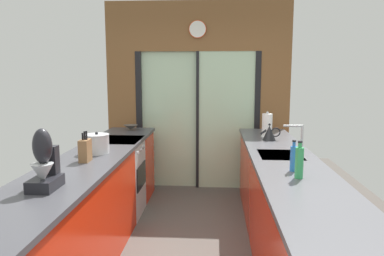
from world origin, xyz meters
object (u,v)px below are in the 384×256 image
object	(u,v)px
mixing_bowl	(131,127)
stand_mixer	(44,166)
knife_block	(85,150)
stock_pot	(97,144)
soap_bottle_near	(299,162)
kettle	(270,133)
oven_range	(117,177)
paper_towel_roll	(267,126)
soap_bottle_far	(293,158)

from	to	relation	value
mixing_bowl	stand_mixer	bearing A→B (deg)	-90.00
knife_block	stand_mixer	bearing A→B (deg)	-90.00
stock_pot	soap_bottle_near	distance (m)	1.93
mixing_bowl	knife_block	size ratio (longest dim) A/B	0.71
stand_mixer	stock_pot	xyz separation A→B (m)	(-0.00, 1.12, -0.07)
kettle	soap_bottle_near	world-z (taller)	soap_bottle_near
mixing_bowl	kettle	bearing A→B (deg)	-19.58
oven_range	kettle	bearing A→B (deg)	2.04
stand_mixer	knife_block	bearing A→B (deg)	90.00
knife_block	stock_pot	world-z (taller)	knife_block
knife_block	paper_towel_roll	distance (m)	2.24
knife_block	soap_bottle_near	world-z (taller)	soap_bottle_near
stand_mixer	soap_bottle_far	size ratio (longest dim) A/B	1.66
stock_pot	mixing_bowl	bearing A→B (deg)	90.00
mixing_bowl	soap_bottle_near	world-z (taller)	soap_bottle_near
knife_block	mixing_bowl	bearing A→B (deg)	90.00
soap_bottle_near	paper_towel_roll	size ratio (longest dim) A/B	0.90
paper_towel_roll	soap_bottle_far	bearing A→B (deg)	-90.00
kettle	paper_towel_roll	size ratio (longest dim) A/B	0.76
stock_pot	soap_bottle_far	distance (m)	1.86
mixing_bowl	stock_pot	xyz separation A→B (m)	(-0.00, -1.46, 0.06)
paper_towel_roll	oven_range	bearing A→B (deg)	-171.37
stand_mixer	soap_bottle_near	bearing A→B (deg)	11.77
stand_mixer	kettle	bearing A→B (deg)	47.49
stock_pot	soap_bottle_near	size ratio (longest dim) A/B	0.84
paper_towel_roll	kettle	bearing A→B (deg)	-89.41
stand_mixer	mixing_bowl	bearing A→B (deg)	90.00
knife_block	stock_pot	xyz separation A→B (m)	(-0.00, 0.33, -0.01)
stand_mixer	kettle	xyz separation A→B (m)	(1.78, 1.94, -0.07)
oven_range	paper_towel_roll	distance (m)	1.92
soap_bottle_far	soap_bottle_near	bearing A→B (deg)	-90.00
oven_range	soap_bottle_near	xyz separation A→B (m)	(1.80, -1.51, 0.59)
oven_range	soap_bottle_far	bearing A→B (deg)	-35.91
mixing_bowl	stock_pot	world-z (taller)	stock_pot
oven_range	paper_towel_roll	world-z (taller)	paper_towel_roll
soap_bottle_far	knife_block	bearing A→B (deg)	173.31
paper_towel_roll	soap_bottle_near	bearing A→B (deg)	-90.00
oven_range	soap_bottle_far	size ratio (longest dim) A/B	3.65
mixing_bowl	paper_towel_roll	distance (m)	1.83
kettle	paper_towel_roll	xyz separation A→B (m)	(-0.00, 0.21, 0.06)
mixing_bowl	stock_pot	bearing A→B (deg)	-90.00
oven_range	paper_towel_roll	size ratio (longest dim) A/B	2.91
stock_pot	stand_mixer	bearing A→B (deg)	-90.00
oven_range	paper_towel_roll	xyz separation A→B (m)	(1.80, 0.27, 0.61)
stock_pot	kettle	world-z (taller)	stock_pot
knife_block	soap_bottle_far	world-z (taller)	knife_block
stand_mixer	soap_bottle_far	xyz separation A→B (m)	(1.78, 0.58, -0.05)
kettle	paper_towel_roll	world-z (taller)	paper_towel_roll
oven_range	stock_pot	distance (m)	0.94
stock_pot	kettle	distance (m)	1.96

